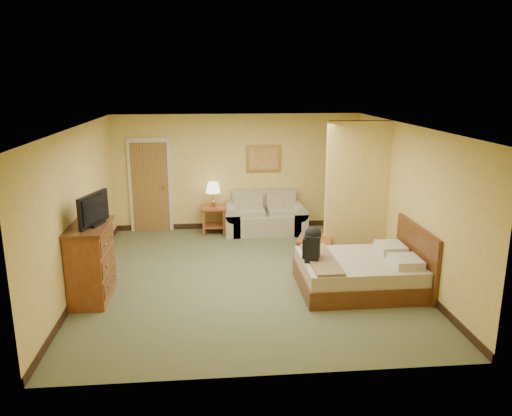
{
  "coord_description": "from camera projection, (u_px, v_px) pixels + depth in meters",
  "views": [
    {
      "loc": [
        -0.61,
        -8.08,
        3.33
      ],
      "look_at": [
        0.2,
        0.6,
        1.08
      ],
      "focal_mm": 35.0,
      "sensor_mm": 36.0,
      "label": 1
    }
  ],
  "objects": [
    {
      "name": "ceiling",
      "position": [
        247.0,
        126.0,
        8.03
      ],
      "size": [
        6.0,
        6.0,
        0.0
      ],
      "primitive_type": "plane",
      "rotation": [
        3.14,
        0.0,
        0.0
      ],
      "color": "white",
      "rests_on": "back_wall"
    },
    {
      "name": "dresser",
      "position": [
        91.0,
        262.0,
        7.68
      ],
      "size": [
        0.59,
        1.12,
        1.2
      ],
      "color": "brown",
      "rests_on": "floor"
    },
    {
      "name": "side_table",
      "position": [
        214.0,
        215.0,
        11.08
      ],
      "size": [
        0.55,
        0.55,
        0.61
      ],
      "color": "brown",
      "rests_on": "floor"
    },
    {
      "name": "bed",
      "position": [
        362.0,
        272.0,
        8.13
      ],
      "size": [
        1.94,
        1.62,
        1.05
      ],
      "color": "#502812",
      "rests_on": "floor"
    },
    {
      "name": "baseboard",
      "position": [
        238.0,
        225.0,
        11.55
      ],
      "size": [
        5.5,
        0.02,
        0.12
      ],
      "primitive_type": "cube",
      "color": "black",
      "rests_on": "floor"
    },
    {
      "name": "coffee_table",
      "position": [
        315.0,
        244.0,
        9.5
      ],
      "size": [
        0.81,
        0.81,
        0.41
      ],
      "rotation": [
        0.0,
        0.0,
        -0.34
      ],
      "color": "brown",
      "rests_on": "floor"
    },
    {
      "name": "floor",
      "position": [
        248.0,
        277.0,
        8.68
      ],
      "size": [
        6.0,
        6.0,
        0.0
      ],
      "primitive_type": "plane",
      "color": "#555C3B",
      "rests_on": "ground"
    },
    {
      "name": "table_lamp",
      "position": [
        213.0,
        188.0,
        10.93
      ],
      "size": [
        0.33,
        0.33,
        0.54
      ],
      "color": "#AB813E",
      "rests_on": "side_table"
    },
    {
      "name": "backpack",
      "position": [
        313.0,
        243.0,
        7.93
      ],
      "size": [
        0.31,
        0.38,
        0.57
      ],
      "rotation": [
        0.0,
        0.0,
        -0.3
      ],
      "color": "black",
      "rests_on": "bed"
    },
    {
      "name": "door",
      "position": [
        150.0,
        186.0,
        11.1
      ],
      "size": [
        0.94,
        0.16,
        2.1
      ],
      "color": "beige",
      "rests_on": "floor"
    },
    {
      "name": "tv",
      "position": [
        93.0,
        210.0,
        7.49
      ],
      "size": [
        0.3,
        0.78,
        0.49
      ],
      "rotation": [
        0.0,
        0.0,
        -0.3
      ],
      "color": "black",
      "rests_on": "dresser"
    },
    {
      "name": "right_wall",
      "position": [
        406.0,
        201.0,
        8.6
      ],
      "size": [
        0.02,
        6.0,
        2.6
      ],
      "primitive_type": "cube",
      "color": "#E0C05F",
      "rests_on": "floor"
    },
    {
      "name": "left_wall",
      "position": [
        79.0,
        208.0,
        8.11
      ],
      "size": [
        0.02,
        6.0,
        2.6
      ],
      "primitive_type": "cube",
      "color": "#E0C05F",
      "rests_on": "floor"
    },
    {
      "name": "loveseat",
      "position": [
        265.0,
        219.0,
        11.14
      ],
      "size": [
        1.8,
        0.84,
        0.91
      ],
      "color": "tan",
      "rests_on": "floor"
    },
    {
      "name": "back_wall",
      "position": [
        237.0,
        172.0,
        11.25
      ],
      "size": [
        5.5,
        0.02,
        2.6
      ],
      "primitive_type": "cube",
      "color": "#E0C05F",
      "rests_on": "floor"
    },
    {
      "name": "partition",
      "position": [
        357.0,
        190.0,
        9.44
      ],
      "size": [
        1.2,
        0.15,
        2.6
      ],
      "primitive_type": "cube",
      "color": "#E0C05F",
      "rests_on": "floor"
    },
    {
      "name": "wall_picture",
      "position": [
        264.0,
        159.0,
        11.2
      ],
      "size": [
        0.78,
        0.04,
        0.61
      ],
      "color": "#B78E3F",
      "rests_on": "back_wall"
    }
  ]
}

